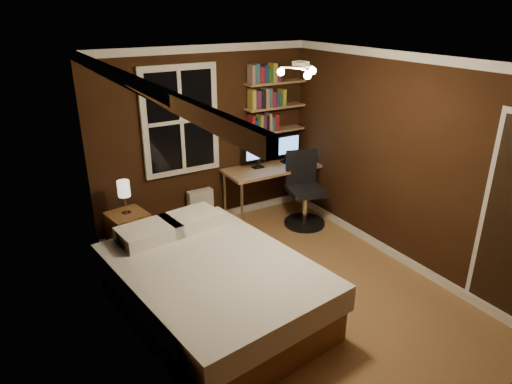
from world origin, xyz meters
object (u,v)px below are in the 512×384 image
nightstand (129,233)px  desk (278,170)px  radiator (201,208)px  monitor_right (287,149)px  bed (212,287)px  monitor_left (258,154)px  desk_lamp (322,148)px  office_chair (304,197)px  bedside_lamp (125,197)px

nightstand → desk: bearing=-8.9°
radiator → monitor_right: 1.55m
desk → monitor_right: size_ratio=3.71×
bed → monitor_right: monitor_right is taller
monitor_left → desk_lamp: bearing=-15.5°
monitor_right → office_chair: bearing=-95.7°
bed → bedside_lamp: bearing=94.6°
desk_lamp → monitor_left: bearing=164.5°
monitor_left → office_chair: monitor_left is taller
desk → desk_lamp: desk_lamp is taller
radiator → desk: (1.16, -0.22, 0.44)m
desk_lamp → bedside_lamp: bearing=177.3°
bedside_lamp → nightstand: bearing=0.0°
monitor_left → desk_lamp: size_ratio=1.00×
bed → bedside_lamp: 1.78m
monitor_left → desk_lamp: 0.99m
bed → monitor_left: size_ratio=5.59×
desk_lamp → nightstand: bearing=177.3°
desk → office_chair: 0.58m
radiator → monitor_right: monitor_right is taller
bed → radiator: (0.74, 1.96, -0.06)m
radiator → monitor_left: bearing=-9.1°
bed → monitor_right: bearing=32.9°
monitor_left → desk_lamp: desk_lamp is taller
nightstand → radiator: size_ratio=1.02×
bedside_lamp → desk_lamp: size_ratio=0.99×
radiator → monitor_left: monitor_left is taller
bed → radiator: bearing=61.4°
monitor_right → office_chair: (-0.06, -0.56, -0.57)m
monitor_right → desk_lamp: bearing=-30.3°
nightstand → bedside_lamp: (0.00, 0.00, 0.50)m
desk → nightstand: bearing=-178.8°
monitor_right → monitor_left: bearing=180.0°
monitor_right → office_chair: size_ratio=0.41×
monitor_left → monitor_right: size_ratio=1.00×
nightstand → monitor_left: bearing=-6.4°
monitor_right → nightstand: bearing=-177.1°
bed → desk_lamp: bearing=23.4°
desk_lamp → radiator: bearing=167.5°
desk → desk_lamp: bearing=-15.4°
bed → nightstand: bearing=94.6°
desk → radiator: bearing=169.2°
nightstand → desk: desk is taller
bedside_lamp → monitor_left: size_ratio=0.99×
monitor_right → desk_lamp: 0.52m
monitor_left → desk: bearing=-15.5°
bedside_lamp → office_chair: bearing=-10.0°
monitor_left → monitor_right: same height
monitor_left → monitor_right: bearing=0.0°
desk_lamp → office_chair: bearing=-150.2°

